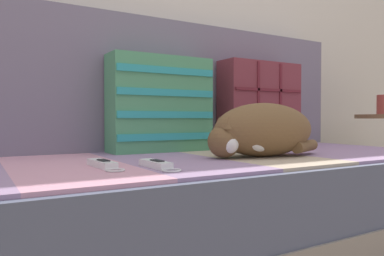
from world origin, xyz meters
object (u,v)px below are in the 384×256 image
game_remote_near (103,164)px  game_remote_far (157,165)px  sleeping_cat (262,131)px  throw_pillow_quilted (260,105)px  throw_pillow_striped (160,104)px  couch (200,208)px  coffee_mug (384,105)px

game_remote_near → game_remote_far: size_ratio=1.04×
sleeping_cat → throw_pillow_quilted: bearing=49.7°
game_remote_near → game_remote_far: (0.12, -0.08, -0.00)m
throw_pillow_quilted → throw_pillow_striped: (-0.52, -0.00, -0.01)m
throw_pillow_striped → game_remote_far: size_ratio=2.26×
couch → coffee_mug: 1.35m
sleeping_cat → game_remote_far: size_ratio=2.50×
throw_pillow_striped → sleeping_cat: size_ratio=0.91×
couch → coffee_mug: (1.28, 0.12, 0.40)m
couch → game_remote_near: (-0.39, -0.14, 0.20)m
game_remote_near → coffee_mug: (1.68, 0.26, 0.20)m
game_remote_far → coffee_mug: (1.56, 0.34, 0.20)m
throw_pillow_striped → game_remote_far: bearing=-117.0°
couch → throw_pillow_quilted: size_ratio=4.93×
coffee_mug → game_remote_near: bearing=-171.0°
throw_pillow_quilted → game_remote_far: size_ratio=2.20×
couch → throw_pillow_quilted: bearing=25.8°
game_remote_far → coffee_mug: bearing=12.5°
couch → throw_pillow_striped: (-0.05, 0.23, 0.38)m
sleeping_cat → coffee_mug: (1.12, 0.26, 0.12)m
throw_pillow_striped → coffee_mug: size_ratio=3.82×
throw_pillow_quilted → throw_pillow_striped: size_ratio=0.97×
couch → sleeping_cat: (0.16, -0.14, 0.27)m
throw_pillow_striped → sleeping_cat: bearing=-60.8°
throw_pillow_quilted → game_remote_far: throw_pillow_quilted is taller
game_remote_far → coffee_mug: coffee_mug is taller
coffee_mug → sleeping_cat: bearing=-166.8°
couch → game_remote_near: size_ratio=10.43×
throw_pillow_quilted → sleeping_cat: throw_pillow_quilted is taller
game_remote_far → sleeping_cat: bearing=10.4°
throw_pillow_quilted → coffee_mug: size_ratio=3.72×
sleeping_cat → coffee_mug: size_ratio=4.21×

